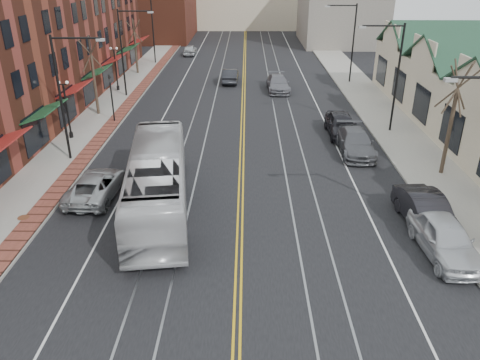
{
  "coord_description": "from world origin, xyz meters",
  "views": [
    {
      "loc": [
        0.3,
        -12.81,
        12.25
      ],
      "look_at": [
        -0.01,
        8.81,
        2.0
      ],
      "focal_mm": 35.0,
      "sensor_mm": 36.0,
      "label": 1
    }
  ],
  "objects_px": {
    "parked_suv": "(96,185)",
    "parked_car_b": "(426,212)",
    "parked_car_c": "(355,142)",
    "parked_car_d": "(341,124)",
    "transit_bus": "(158,181)",
    "parked_car_a": "(445,238)"
  },
  "relations": [
    {
      "from": "parked_suv",
      "to": "parked_car_b",
      "type": "xyz_separation_m",
      "value": [
        17.45,
        -3.01,
        0.11
      ]
    },
    {
      "from": "parked_suv",
      "to": "parked_car_c",
      "type": "relative_size",
      "value": 0.95
    },
    {
      "from": "parked_car_b",
      "to": "parked_car_d",
      "type": "relative_size",
      "value": 1.0
    },
    {
      "from": "transit_bus",
      "to": "parked_car_a",
      "type": "relative_size",
      "value": 2.41
    },
    {
      "from": "parked_car_a",
      "to": "parked_car_b",
      "type": "relative_size",
      "value": 0.99
    },
    {
      "from": "parked_suv",
      "to": "parked_car_c",
      "type": "distance_m",
      "value": 17.41
    },
    {
      "from": "transit_bus",
      "to": "parked_car_c",
      "type": "xyz_separation_m",
      "value": [
        12.18,
        8.32,
        -0.89
      ]
    },
    {
      "from": "transit_bus",
      "to": "parked_suv",
      "type": "xyz_separation_m",
      "value": [
        -3.81,
        1.44,
        -0.97
      ]
    },
    {
      "from": "parked_suv",
      "to": "transit_bus",
      "type": "bearing_deg",
      "value": 161.9
    },
    {
      "from": "transit_bus",
      "to": "parked_car_a",
      "type": "distance_m",
      "value": 14.24
    },
    {
      "from": "parked_car_a",
      "to": "parked_car_b",
      "type": "xyz_separation_m",
      "value": [
        0.0,
        2.43,
        -0.02
      ]
    },
    {
      "from": "parked_car_c",
      "to": "parked_car_d",
      "type": "distance_m",
      "value": 3.63
    },
    {
      "from": "parked_car_c",
      "to": "parked_suv",
      "type": "bearing_deg",
      "value": -155.67
    },
    {
      "from": "parked_car_c",
      "to": "parked_car_b",
      "type": "bearing_deg",
      "value": -80.57
    },
    {
      "from": "transit_bus",
      "to": "parked_car_d",
      "type": "relative_size",
      "value": 2.4
    },
    {
      "from": "parked_suv",
      "to": "parked_car_d",
      "type": "bearing_deg",
      "value": -143.57
    },
    {
      "from": "parked_car_a",
      "to": "parked_suv",
      "type": "bearing_deg",
      "value": 159.65
    },
    {
      "from": "parked_suv",
      "to": "parked_car_b",
      "type": "distance_m",
      "value": 17.71
    },
    {
      "from": "parked_car_c",
      "to": "parked_car_d",
      "type": "height_order",
      "value": "parked_car_d"
    },
    {
      "from": "transit_bus",
      "to": "parked_car_d",
      "type": "bearing_deg",
      "value": -142.53
    },
    {
      "from": "parked_car_a",
      "to": "parked_car_c",
      "type": "relative_size",
      "value": 0.92
    },
    {
      "from": "transit_bus",
      "to": "parked_suv",
      "type": "distance_m",
      "value": 4.19
    }
  ]
}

